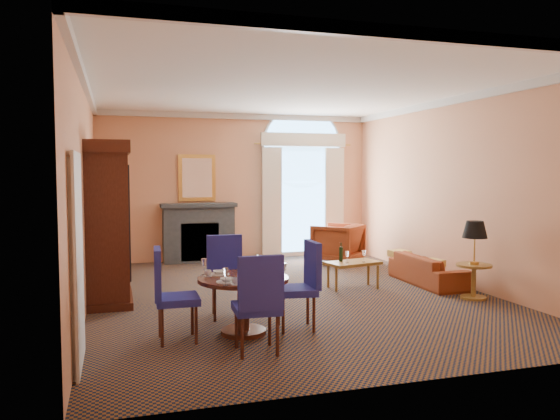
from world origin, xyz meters
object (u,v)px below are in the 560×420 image
object	(u,v)px
armoire	(107,226)
sofa	(429,270)
coffee_table	(353,263)
side_table	(474,249)
dining_table	(243,291)
armchair	(338,243)

from	to	relation	value
armoire	sofa	bearing A→B (deg)	-1.93
coffee_table	side_table	bearing A→B (deg)	-53.08
armoire	side_table	size ratio (longest dim) A/B	2.04
sofa	side_table	world-z (taller)	side_table
dining_table	coffee_table	world-z (taller)	dining_table
armoire	armchair	size ratio (longest dim) A/B	2.58
armoire	coffee_table	size ratio (longest dim) A/B	2.46
armoire	dining_table	size ratio (longest dim) A/B	2.18
dining_table	side_table	world-z (taller)	side_table
armchair	coffee_table	size ratio (longest dim) A/B	0.96
sofa	side_table	bearing A→B (deg)	-176.38
armchair	dining_table	bearing A→B (deg)	12.99
coffee_table	sofa	bearing A→B (deg)	-15.72
side_table	armoire	bearing A→B (deg)	165.92
dining_table	coffee_table	size ratio (longest dim) A/B	1.13
armchair	coffee_table	bearing A→B (deg)	30.56
coffee_table	side_table	world-z (taller)	side_table
armoire	dining_table	xyz separation A→B (m)	(1.56, -2.09, -0.63)
coffee_table	armoire	bearing A→B (deg)	165.57
dining_table	side_table	size ratio (longest dim) A/B	0.93
armoire	coffee_table	bearing A→B (deg)	-1.59
armoire	side_table	world-z (taller)	armoire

